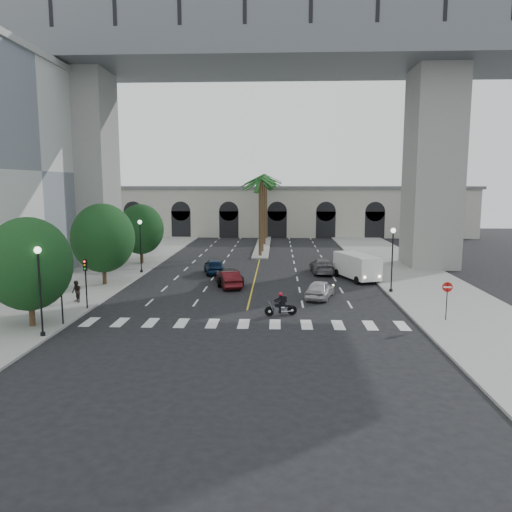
# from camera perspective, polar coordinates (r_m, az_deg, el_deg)

# --- Properties ---
(ground) EXTENTS (140.00, 140.00, 0.00)m
(ground) POSITION_cam_1_polar(r_m,az_deg,el_deg) (33.54, -1.24, -7.06)
(ground) COLOR black
(ground) RESTS_ON ground
(sidewalk_left) EXTENTS (8.00, 100.00, 0.15)m
(sidewalk_left) POSITION_cam_1_polar(r_m,az_deg,el_deg) (51.06, -17.15, -2.03)
(sidewalk_left) COLOR gray
(sidewalk_left) RESTS_ON ground
(sidewalk_right) EXTENTS (8.00, 100.00, 0.15)m
(sidewalk_right) POSITION_cam_1_polar(r_m,az_deg,el_deg) (49.78, 17.46, -2.31)
(sidewalk_right) COLOR gray
(sidewalk_right) RESTS_ON ground
(median) EXTENTS (2.00, 24.00, 0.20)m
(median) POSITION_cam_1_polar(r_m,az_deg,el_deg) (70.86, 0.77, 1.13)
(median) COLOR gray
(median) RESTS_ON ground
(pier_building) EXTENTS (71.00, 10.50, 8.50)m
(pier_building) POSITION_cam_1_polar(r_m,az_deg,el_deg) (87.43, 1.12, 5.22)
(pier_building) COLOR beige
(pier_building) RESTS_ON ground
(bridge) EXTENTS (75.00, 13.00, 26.00)m
(bridge) POSITION_cam_1_polar(r_m,az_deg,el_deg) (55.16, 4.02, 18.30)
(bridge) COLOR gray
(bridge) RESTS_ON ground
(palm_a) EXTENTS (3.20, 3.20, 10.30)m
(palm_a) POSITION_cam_1_polar(r_m,az_deg,el_deg) (60.33, 0.49, 8.46)
(palm_a) COLOR #47331E
(palm_a) RESTS_ON ground
(palm_b) EXTENTS (3.20, 3.20, 10.60)m
(palm_b) POSITION_cam_1_polar(r_m,az_deg,el_deg) (64.32, 0.71, 8.69)
(palm_b) COLOR #47331E
(palm_b) RESTS_ON ground
(palm_c) EXTENTS (3.20, 3.20, 10.10)m
(palm_c) POSITION_cam_1_polar(r_m,az_deg,el_deg) (68.33, 0.57, 8.28)
(palm_c) COLOR #47331E
(palm_c) RESTS_ON ground
(palm_d) EXTENTS (3.20, 3.20, 10.90)m
(palm_d) POSITION_cam_1_polar(r_m,az_deg,el_deg) (72.32, 0.96, 8.85)
(palm_d) COLOR #47331E
(palm_d) RESTS_ON ground
(palm_e) EXTENTS (3.20, 3.20, 10.40)m
(palm_e) POSITION_cam_1_polar(r_m,az_deg,el_deg) (76.32, 0.85, 8.48)
(palm_e) COLOR #47331E
(palm_e) RESTS_ON ground
(palm_f) EXTENTS (3.20, 3.20, 10.70)m
(palm_f) POSITION_cam_1_polar(r_m,az_deg,el_deg) (80.32, 1.15, 8.66)
(palm_f) COLOR #47331E
(palm_f) RESTS_ON ground
(street_tree_near) EXTENTS (5.20, 5.20, 6.89)m
(street_tree_near) POSITION_cam_1_polar(r_m,az_deg,el_deg) (33.32, -24.54, -0.83)
(street_tree_near) COLOR #382616
(street_tree_near) RESTS_ON ground
(street_tree_mid) EXTENTS (5.44, 5.44, 7.21)m
(street_tree_mid) POSITION_cam_1_polar(r_m,az_deg,el_deg) (45.16, -17.10, 1.97)
(street_tree_mid) COLOR #382616
(street_tree_mid) RESTS_ON ground
(street_tree_far) EXTENTS (5.04, 5.04, 6.68)m
(street_tree_far) POSITION_cam_1_polar(r_m,az_deg,el_deg) (56.58, -13.03, 3.00)
(street_tree_far) COLOR #382616
(street_tree_far) RESTS_ON ground
(lamp_post_left_near) EXTENTS (0.40, 0.40, 5.35)m
(lamp_post_left_near) POSITION_cam_1_polar(r_m,az_deg,el_deg) (30.98, -23.49, -2.92)
(lamp_post_left_near) COLOR black
(lamp_post_left_near) RESTS_ON ground
(lamp_post_left_far) EXTENTS (0.40, 0.40, 5.35)m
(lamp_post_left_far) POSITION_cam_1_polar(r_m,az_deg,el_deg) (50.47, -13.07, 1.61)
(lamp_post_left_far) COLOR black
(lamp_post_left_far) RESTS_ON ground
(lamp_post_right) EXTENTS (0.40, 0.40, 5.35)m
(lamp_post_right) POSITION_cam_1_polar(r_m,az_deg,el_deg) (41.72, 15.32, 0.19)
(lamp_post_right) COLOR black
(lamp_post_right) RESTS_ON ground
(traffic_signal_near) EXTENTS (0.25, 0.18, 3.65)m
(traffic_signal_near) POSITION_cam_1_polar(r_m,az_deg,el_deg) (33.29, -21.39, -3.31)
(traffic_signal_near) COLOR black
(traffic_signal_near) RESTS_ON ground
(traffic_signal_far) EXTENTS (0.25, 0.18, 3.65)m
(traffic_signal_far) POSITION_cam_1_polar(r_m,az_deg,el_deg) (36.91, -18.89, -2.10)
(traffic_signal_far) COLOR black
(traffic_signal_far) RESTS_ON ground
(motorcycle_rider) EXTENTS (2.20, 0.71, 1.61)m
(motorcycle_rider) POSITION_cam_1_polar(r_m,az_deg,el_deg) (33.96, 2.96, -5.61)
(motorcycle_rider) COLOR black
(motorcycle_rider) RESTS_ON ground
(car_a) EXTENTS (2.87, 4.54, 1.44)m
(car_a) POSITION_cam_1_polar(r_m,az_deg,el_deg) (39.25, 7.33, -3.79)
(car_a) COLOR #B2B1B6
(car_a) RESTS_ON ground
(car_b) EXTENTS (2.74, 4.65, 1.45)m
(car_b) POSITION_cam_1_polar(r_m,az_deg,el_deg) (43.09, -3.12, -2.65)
(car_b) COLOR #4B0F13
(car_b) RESTS_ON ground
(car_c) EXTENTS (3.12, 5.20, 1.35)m
(car_c) POSITION_cam_1_polar(r_m,az_deg,el_deg) (44.86, -3.12, -2.28)
(car_c) COLOR black
(car_c) RESTS_ON ground
(car_d) EXTENTS (2.29, 5.17, 1.48)m
(car_d) POSITION_cam_1_polar(r_m,az_deg,el_deg) (50.22, 7.54, -1.14)
(car_d) COLOR #5B5B60
(car_d) RESTS_ON ground
(car_e) EXTENTS (2.71, 4.68, 1.50)m
(car_e) POSITION_cam_1_polar(r_m,az_deg,el_deg) (49.78, -4.81, -1.16)
(car_e) COLOR #0D203D
(car_e) RESTS_ON ground
(cargo_van) EXTENTS (3.84, 5.98, 2.39)m
(cargo_van) POSITION_cam_1_polar(r_m,az_deg,el_deg) (47.22, 11.47, -1.10)
(cargo_van) COLOR white
(cargo_van) RESTS_ON ground
(pedestrian_a) EXTENTS (0.79, 0.65, 1.86)m
(pedestrian_a) POSITION_cam_1_polar(r_m,az_deg,el_deg) (43.21, -23.72, -2.83)
(pedestrian_a) COLOR black
(pedestrian_a) RESTS_ON sidewalk_left
(pedestrian_b) EXTENTS (1.00, 0.99, 1.63)m
(pedestrian_b) POSITION_cam_1_polar(r_m,az_deg,el_deg) (39.28, -19.84, -3.84)
(pedestrian_b) COLOR black
(pedestrian_b) RESTS_ON sidewalk_left
(do_not_enter_sign) EXTENTS (0.65, 0.09, 2.64)m
(do_not_enter_sign) POSITION_cam_1_polar(r_m,az_deg,el_deg) (34.24, 21.00, -3.99)
(do_not_enter_sign) COLOR black
(do_not_enter_sign) RESTS_ON ground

